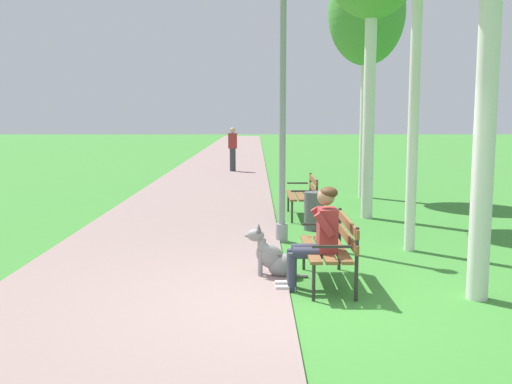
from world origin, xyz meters
The scene contains 10 objects.
ground_plane centered at (0.00, 0.00, 0.00)m, with size 120.00×120.00×0.00m, color #3D8433.
paved_path centered at (-1.93, 24.00, 0.02)m, with size 3.58×60.00×0.04m, color gray.
park_bench_near centered at (0.42, 0.83, 0.51)m, with size 0.55×1.50×0.85m.
park_bench_mid centered at (0.47, 5.75, 0.51)m, with size 0.55×1.50×0.85m.
person_seated_on_near_bench centered at (0.21, 0.61, 0.68)m, with size 0.74×0.49×1.25m.
dog_grey centered at (-0.30, 1.12, 0.26)m, with size 0.83×0.28×0.71m.
lamp_post_near centered at (-0.10, 3.35, 2.32)m, with size 0.24×0.24×4.49m.
birch_tree_fourth centered at (2.21, 8.79, 4.58)m, with size 1.91×1.95×5.94m.
litter_bin centered at (0.53, 4.37, 0.35)m, with size 0.36×0.36×0.70m, color #515156.
pedestrian_distant centered at (-1.39, 15.60, 0.84)m, with size 0.32×0.22×1.65m.
Camera 1 is at (-0.53, -6.37, 2.09)m, focal length 41.72 mm.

